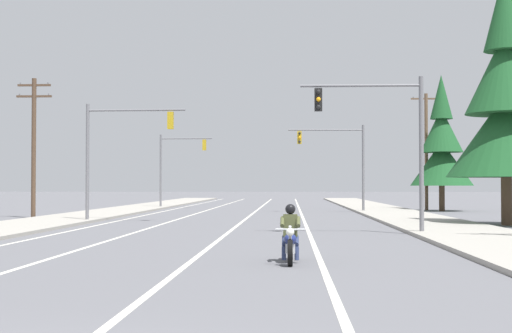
# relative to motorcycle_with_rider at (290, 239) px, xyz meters

# --- Properties ---
(lane_stripe_center) EXTENTS (0.16, 100.00, 0.01)m
(lane_stripe_center) POSITION_rel_motorcycle_with_rider_xyz_m (-2.52, 33.31, -0.58)
(lane_stripe_center) COLOR beige
(lane_stripe_center) RESTS_ON ground
(lane_stripe_left) EXTENTS (0.16, 100.00, 0.01)m
(lane_stripe_left) POSITION_rel_motorcycle_with_rider_xyz_m (-6.32, 33.31, -0.58)
(lane_stripe_left) COLOR beige
(lane_stripe_left) RESTS_ON ground
(lane_stripe_right) EXTENTS (0.16, 100.00, 0.01)m
(lane_stripe_right) POSITION_rel_motorcycle_with_rider_xyz_m (0.76, 33.31, -0.58)
(lane_stripe_right) COLOR beige
(lane_stripe_right) RESTS_ON ground
(lane_stripe_far_left) EXTENTS (0.16, 100.00, 0.01)m
(lane_stripe_far_left) POSITION_rel_motorcycle_with_rider_xyz_m (-9.25, 33.31, -0.58)
(lane_stripe_far_left) COLOR beige
(lane_stripe_far_left) RESTS_ON ground
(sidewalk_kerb_right) EXTENTS (4.40, 110.00, 0.14)m
(sidewalk_kerb_right) POSITION_rel_motorcycle_with_rider_xyz_m (6.85, 28.31, -0.52)
(sidewalk_kerb_right) COLOR #9E998E
(sidewalk_kerb_right) RESTS_ON ground
(sidewalk_kerb_left) EXTENTS (4.40, 110.00, 0.14)m
(sidewalk_kerb_left) POSITION_rel_motorcycle_with_rider_xyz_m (-12.31, 28.31, -0.52)
(sidewalk_kerb_left) COLOR #9E998E
(sidewalk_kerb_left) RESTS_ON ground
(motorcycle_with_rider) EXTENTS (0.70, 2.19, 1.46)m
(motorcycle_with_rider) POSITION_rel_motorcycle_with_rider_xyz_m (0.00, 0.00, 0.00)
(motorcycle_with_rider) COLOR black
(motorcycle_with_rider) RESTS_ON ground
(traffic_signal_near_right) EXTENTS (4.82, 0.37, 6.20)m
(traffic_signal_near_right) POSITION_rel_motorcycle_with_rider_xyz_m (3.77, 10.56, 3.51)
(traffic_signal_near_right) COLOR slate
(traffic_signal_near_right) RESTS_ON ground
(traffic_signal_near_left) EXTENTS (5.27, 0.37, 6.20)m
(traffic_signal_near_left) POSITION_rel_motorcycle_with_rider_xyz_m (-9.10, 19.66, 3.54)
(traffic_signal_near_left) COLOR slate
(traffic_signal_near_left) RESTS_ON ground
(traffic_signal_mid_right) EXTENTS (5.42, 0.59, 6.20)m
(traffic_signal_mid_right) POSITION_rel_motorcycle_with_rider_xyz_m (3.64, 33.94, 3.55)
(traffic_signal_mid_right) COLOR slate
(traffic_signal_mid_right) RESTS_ON ground
(traffic_signal_mid_left) EXTENTS (4.46, 0.38, 6.20)m
(traffic_signal_mid_left) POSITION_rel_motorcycle_with_rider_xyz_m (-9.64, 43.23, 3.49)
(traffic_signal_mid_left) COLOR slate
(traffic_signal_mid_left) RESTS_ON ground
(utility_pole_left_near) EXTENTS (2.06, 0.26, 8.15)m
(utility_pole_left_near) POSITION_rel_motorcycle_with_rider_xyz_m (-14.87, 23.61, 3.82)
(utility_pole_left_near) COLOR #4C3828
(utility_pole_left_near) RESTS_ON ground
(utility_pole_right_far) EXTENTS (2.31, 0.26, 8.96)m
(utility_pole_right_far) POSITION_rel_motorcycle_with_rider_xyz_m (10.45, 38.42, 4.12)
(utility_pole_right_far) COLOR brown
(utility_pole_right_far) RESTS_ON ground
(conifer_tree_right_verge_near) EXTENTS (5.67, 5.67, 12.47)m
(conifer_tree_right_verge_near) POSITION_rel_motorcycle_with_rider_xyz_m (10.40, 17.43, 5.13)
(conifer_tree_right_verge_near) COLOR #4C3828
(conifer_tree_right_verge_near) RESTS_ON ground
(conifer_tree_right_verge_far) EXTENTS (4.62, 4.62, 10.16)m
(conifer_tree_right_verge_far) POSITION_rel_motorcycle_with_rider_xyz_m (11.29, 36.85, 4.07)
(conifer_tree_right_verge_far) COLOR #4C3828
(conifer_tree_right_verge_far) RESTS_ON ground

